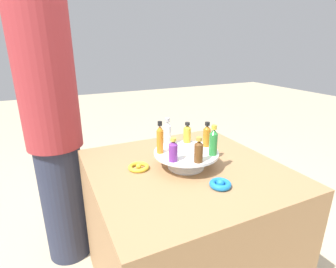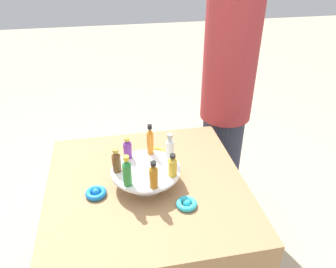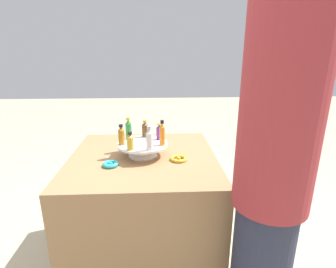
# 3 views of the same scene
# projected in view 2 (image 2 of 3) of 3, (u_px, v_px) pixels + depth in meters

# --- Properties ---
(party_table) EXTENTS (0.83, 0.83, 0.70)m
(party_table) POSITION_uv_depth(u_px,v_px,m) (149.00, 240.00, 1.56)
(party_table) COLOR #9E754C
(party_table) RESTS_ON ground_plane
(display_stand) EXTENTS (0.28, 0.28, 0.08)m
(display_stand) POSITION_uv_depth(u_px,v_px,m) (146.00, 174.00, 1.35)
(display_stand) COLOR white
(display_stand) RESTS_ON party_table
(bottle_brown) EXTENTS (0.04, 0.04, 0.10)m
(bottle_brown) POSITION_uv_depth(u_px,v_px,m) (116.00, 161.00, 1.30)
(bottle_brown) COLOR brown
(bottle_brown) RESTS_ON display_stand
(bottle_green) EXTENTS (0.03, 0.03, 0.13)m
(bottle_green) POSITION_uv_depth(u_px,v_px,m) (127.00, 172.00, 1.22)
(bottle_green) COLOR #288438
(bottle_green) RESTS_ON display_stand
(bottle_amber) EXTENTS (0.03, 0.03, 0.11)m
(bottle_amber) POSITION_uv_depth(u_px,v_px,m) (154.00, 175.00, 1.22)
(bottle_amber) COLOR #AD6B19
(bottle_amber) RESTS_ON display_stand
(bottle_gold) EXTENTS (0.04, 0.04, 0.10)m
(bottle_gold) POSITION_uv_depth(u_px,v_px,m) (173.00, 166.00, 1.28)
(bottle_gold) COLOR gold
(bottle_gold) RESTS_ON display_stand
(bottle_clear) EXTENTS (0.03, 0.03, 0.13)m
(bottle_clear) POSITION_uv_depth(u_px,v_px,m) (170.00, 149.00, 1.36)
(bottle_clear) COLOR silver
(bottle_clear) RESTS_ON display_stand
(bottle_orange) EXTENTS (0.03, 0.03, 0.14)m
(bottle_orange) POSITION_uv_depth(u_px,v_px,m) (150.00, 140.00, 1.40)
(bottle_orange) COLOR orange
(bottle_orange) RESTS_ON display_stand
(bottle_purple) EXTENTS (0.04, 0.04, 0.10)m
(bottle_purple) POSITION_uv_depth(u_px,v_px,m) (128.00, 148.00, 1.38)
(bottle_purple) COLOR #702D93
(bottle_purple) RESTS_ON display_stand
(ribbon_bow_gold) EXTENTS (0.09, 0.09, 0.02)m
(ribbon_bow_gold) POSITION_uv_depth(u_px,v_px,m) (156.00, 153.00, 1.55)
(ribbon_bow_gold) COLOR gold
(ribbon_bow_gold) RESTS_ON party_table
(ribbon_bow_blue) EXTENTS (0.08, 0.08, 0.03)m
(ribbon_bow_blue) POSITION_uv_depth(u_px,v_px,m) (96.00, 193.00, 1.31)
(ribbon_bow_blue) COLOR blue
(ribbon_bow_blue) RESTS_ON party_table
(ribbon_bow_teal) EXTENTS (0.08, 0.08, 0.03)m
(ribbon_bow_teal) POSITION_uv_depth(u_px,v_px,m) (187.00, 204.00, 1.25)
(ribbon_bow_teal) COLOR #2DB7CC
(ribbon_bow_teal) RESTS_ON party_table
(person_figure) EXTENTS (0.29, 0.29, 1.68)m
(person_figure) POSITION_uv_depth(u_px,v_px,m) (227.00, 93.00, 1.81)
(person_figure) COLOR #282D42
(person_figure) RESTS_ON ground_plane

